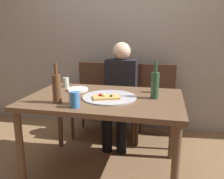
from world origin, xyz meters
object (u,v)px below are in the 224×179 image
plate_stack (78,89)px  guest_in_sweater (120,89)px  wine_glass (156,86)px  pizza_slice_last (106,97)px  tumbler_near (66,82)px  wine_bottle (155,84)px  beer_bottle (57,88)px  chair_middle (122,96)px  chair_left (93,94)px  tumbler_far (73,98)px  pizza_tray (109,97)px  dining_table (104,106)px  soda_can (75,100)px  chair_right (156,98)px

plate_stack → guest_in_sweater: guest_in_sweater is taller
wine_glass → guest_in_sweater: bearing=134.2°
pizza_slice_last → tumbler_near: tumbler_near is taller
wine_bottle → beer_bottle: (-0.76, -0.30, 0.00)m
tumbler_near → chair_middle: bearing=49.0°
wine_bottle → pizza_slice_last: bearing=-162.5°
guest_in_sweater → pizza_slice_last: bearing=91.8°
guest_in_sweater → chair_left: bearing=-22.3°
chair_left → plate_stack: bearing=94.5°
wine_bottle → tumbler_far: size_ratio=3.02×
beer_bottle → pizza_tray: bearing=31.2°
wine_glass → tumbler_far: bearing=-140.8°
dining_table → pizza_tray: (0.05, -0.01, 0.09)m
pizza_slice_last → soda_can: size_ratio=2.06×
pizza_slice_last → plate_stack: bearing=145.6°
pizza_slice_last → tumbler_far: 0.29m
pizza_slice_last → beer_bottle: bearing=-154.6°
pizza_slice_last → wine_glass: 0.52m
tumbler_near → soda_can: bearing=-61.1°
wine_glass → plate_stack: bearing=-172.5°
pizza_tray → chair_left: size_ratio=0.52×
pizza_tray → wine_bottle: size_ratio=1.45×
chair_left → wine_glass: bearing=143.5°
tumbler_near → wine_glass: wine_glass is taller
chair_middle → pizza_tray: bearing=92.7°
tumbler_far → guest_in_sweater: size_ratio=0.09×
tumbler_near → chair_right: chair_right is taller
plate_stack → chair_middle: chair_middle is taller
chair_right → tumbler_near: bearing=31.9°
wine_bottle → guest_in_sweater: bearing=123.6°
tumbler_far → chair_right: (0.61, 1.09, -0.27)m
pizza_slice_last → wine_bottle: wine_bottle is taller
wine_bottle → plate_stack: size_ratio=1.66×
tumbler_near → pizza_slice_last: bearing=-34.5°
tumbler_far → plate_stack: tumbler_far is taller
tumbler_near → pizza_tray: bearing=-29.1°
tumbler_far → chair_right: 1.28m
soda_can → chair_middle: bearing=82.5°
beer_bottle → tumbler_near: size_ratio=3.29×
wine_bottle → dining_table: bearing=-173.0°
soda_can → chair_right: (0.57, 1.17, -0.28)m
wine_glass → soda_can: (-0.58, -0.58, 0.00)m
soda_can → chair_left: 1.22m
beer_bottle → plate_stack: (0.02, 0.40, -0.11)m
wine_glass → soda_can: soda_can is taller
tumbler_near → plate_stack: size_ratio=0.50×
chair_left → chair_middle: 0.37m
pizza_slice_last → chair_left: size_ratio=0.28×
dining_table → soda_can: bearing=-113.8°
pizza_tray → plate_stack: 0.40m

